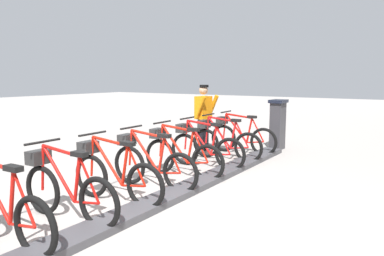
% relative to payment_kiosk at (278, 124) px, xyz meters
% --- Properties ---
extents(ground_plane, '(60.00, 60.00, 0.00)m').
position_rel_payment_kiosk_xyz_m(ground_plane, '(-0.05, 5.05, -0.67)').
color(ground_plane, '#A7A19B').
extents(dock_rail_base, '(0.44, 9.32, 0.10)m').
position_rel_payment_kiosk_xyz_m(dock_rail_base, '(-0.05, 5.05, -0.62)').
color(dock_rail_base, '#47474C').
rests_on(dock_rail_base, ground).
extents(payment_kiosk, '(0.36, 0.52, 1.28)m').
position_rel_payment_kiosk_xyz_m(payment_kiosk, '(0.00, 0.00, 0.00)').
color(payment_kiosk, '#38383D').
rests_on(payment_kiosk, ground).
extents(bike_docked_0, '(1.72, 0.54, 1.02)m').
position_rel_payment_kiosk_xyz_m(bike_docked_0, '(0.57, 0.99, -0.24)').
color(bike_docked_0, black).
rests_on(bike_docked_0, ground).
extents(bike_docked_1, '(1.72, 0.54, 1.02)m').
position_rel_payment_kiosk_xyz_m(bike_docked_1, '(0.57, 1.85, -0.24)').
color(bike_docked_1, black).
rests_on(bike_docked_1, ground).
extents(bike_docked_2, '(1.72, 0.54, 1.02)m').
position_rel_payment_kiosk_xyz_m(bike_docked_2, '(0.57, 2.70, -0.24)').
color(bike_docked_2, black).
rests_on(bike_docked_2, ground).
extents(bike_docked_3, '(1.72, 0.54, 1.02)m').
position_rel_payment_kiosk_xyz_m(bike_docked_3, '(0.57, 3.55, -0.24)').
color(bike_docked_3, black).
rests_on(bike_docked_3, ground).
extents(bike_docked_4, '(1.72, 0.54, 1.02)m').
position_rel_payment_kiosk_xyz_m(bike_docked_4, '(0.57, 4.40, -0.24)').
color(bike_docked_4, black).
rests_on(bike_docked_4, ground).
extents(bike_docked_5, '(1.72, 0.54, 1.02)m').
position_rel_payment_kiosk_xyz_m(bike_docked_5, '(0.57, 5.25, -0.24)').
color(bike_docked_5, black).
rests_on(bike_docked_5, ground).
extents(bike_docked_6, '(1.72, 0.54, 1.02)m').
position_rel_payment_kiosk_xyz_m(bike_docked_6, '(0.57, 6.11, -0.24)').
color(bike_docked_6, black).
rests_on(bike_docked_6, ground).
extents(bike_docked_7, '(1.72, 0.54, 1.02)m').
position_rel_payment_kiosk_xyz_m(bike_docked_7, '(0.57, 6.96, -0.24)').
color(bike_docked_7, black).
rests_on(bike_docked_7, ground).
extents(worker_near_rack, '(0.51, 0.65, 1.66)m').
position_rel_payment_kiosk_xyz_m(worker_near_rack, '(1.44, 1.28, 0.24)').
color(worker_near_rack, white).
rests_on(worker_near_rack, ground).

